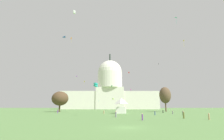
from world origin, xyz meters
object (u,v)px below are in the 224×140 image
kite_yellow_high (184,41)px  tree_west_mid (60,99)px  person_purple_aisle_center (142,117)px  kite_white_high (74,12)px  person_grey_lawn_far_left (116,114)px  person_olive_back_right (184,115)px  person_purple_front_center (58,111)px  person_tan_near_tree_east (104,112)px  kite_turquoise_low (96,85)px  kite_blue_mid (65,39)px  kite_turquoise_high (177,18)px  kite_violet_mid (114,75)px  person_grey_mid_right (173,113)px  person_grey_edge_east (183,113)px  tree_east_mid (165,95)px  person_orange_mid_left (116,114)px  kite_green_low (112,86)px  kite_pink_low (125,101)px  person_denim_back_center (155,113)px  kite_gold_mid (84,82)px  person_tan_near_tent (209,117)px  kite_black_high (159,64)px  person_black_front_right (163,111)px  kite_orange_high (71,39)px  kite_magenta_low (131,90)px  kite_lime_low (113,99)px  capitol_building (110,90)px  kite_red_high (129,72)px  kite_cyan_low (99,99)px  kite_violet_mid_b (77,76)px  event_tent (121,106)px

kite_yellow_high → tree_west_mid: bearing=115.0°
person_purple_aisle_center → kite_white_high: bearing=-142.0°
person_grey_lawn_far_left → person_olive_back_right: bearing=33.3°
person_purple_front_center → person_tan_near_tree_east: bearing=-158.2°
kite_turquoise_low → person_purple_front_center: bearing=-5.9°
person_purple_front_center → kite_blue_mid: kite_blue_mid is taller
kite_turquoise_high → kite_violet_mid: size_ratio=2.67×
tree_west_mid → person_grey_mid_right: (54.28, -31.98, -6.92)m
person_grey_edge_east → kite_turquoise_high: (15.73, 37.10, 56.97)m
tree_east_mid → kite_turquoise_low: bearing=-127.8°
person_orange_mid_left → kite_green_low: (-1.03, 40.20, 13.46)m
person_purple_front_center → kite_pink_low: 108.62m
person_denim_back_center → kite_gold_mid: bearing=58.7°
person_tan_near_tent → kite_black_high: kite_black_high is taller
tree_west_mid → kite_gold_mid: kite_gold_mid is taller
person_purple_front_center → person_black_front_right: size_ratio=1.04×
kite_pink_low → kite_white_high: bearing=-28.5°
kite_blue_mid → person_tan_near_tent: bearing=-159.8°
person_grey_edge_east → kite_orange_high: bearing=-107.0°
tree_east_mid → person_purple_aisle_center: 74.03m
kite_pink_low → kite_blue_mid: 134.15m
tree_west_mid → person_grey_lawn_far_left: 60.63m
person_grey_lawn_far_left → kite_magenta_low: size_ratio=2.18×
person_denim_back_center → person_olive_back_right: bearing=-131.6°
person_purple_aisle_center → kite_lime_low: kite_lime_low is taller
capitol_building → person_grey_mid_right: (25.78, -142.01, -21.79)m
person_grey_lawn_far_left → kite_red_high: size_ratio=1.46×
person_tan_near_tent → kite_cyan_low: size_ratio=0.44×
person_purple_aisle_center → kite_black_high: bearing=166.6°
kite_magenta_low → kite_violet_mid_b: 53.25m
kite_cyan_low → kite_violet_mid_b: (-19.53, -23.06, 19.88)m
kite_orange_high → kite_black_high: bearing=108.8°
kite_pink_low → kite_red_high: bearing=-1.7°
kite_violet_mid_b → person_tan_near_tree_east: bearing=20.2°
kite_turquoise_low → kite_lime_low: bearing=-48.8°
event_tent → kite_violet_mid_b: size_ratio=2.57×
kite_green_low → kite_blue_mid: bearing=-11.9°
person_olive_back_right → kite_violet_mid: 120.54m
person_tan_near_tree_east → kite_red_high: kite_red_high is taller
person_purple_front_center → kite_yellow_high: bearing=-131.8°
capitol_building → person_grey_lawn_far_left: bearing=-89.1°
kite_violet_mid → kite_cyan_low: bearing=46.5°
tree_west_mid → person_grey_edge_east: bearing=-35.5°
person_grey_mid_right → kite_violet_mid_b: size_ratio=0.55×
person_purple_aisle_center → kite_turquoise_high: 90.14m
kite_gold_mid → person_tan_near_tent: bearing=156.2°
kite_turquoise_high → kite_yellow_high: size_ratio=1.09×
person_tan_near_tent → person_denim_back_center: bearing=2.2°
kite_cyan_low → person_denim_back_center: bearing=-152.6°
kite_violet_mid → kite_black_high: kite_black_high is taller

